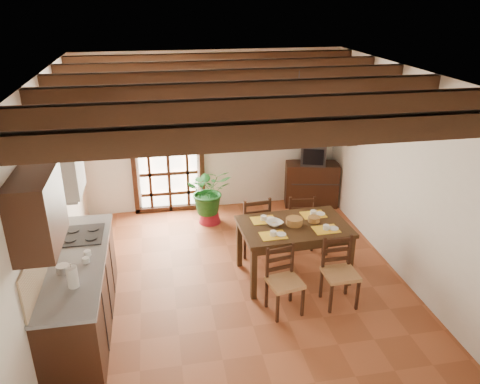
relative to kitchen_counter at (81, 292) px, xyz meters
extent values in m
plane|color=brown|center=(1.96, 0.60, -0.47)|extent=(5.00, 5.00, 0.00)
cube|color=silver|center=(1.96, 3.10, 0.93)|extent=(4.50, 0.02, 2.80)
cube|color=silver|center=(1.96, -1.90, 0.93)|extent=(4.50, 0.02, 2.80)
cube|color=silver|center=(-0.29, 0.60, 0.93)|extent=(0.02, 5.00, 2.80)
cube|color=silver|center=(4.21, 0.60, 0.93)|extent=(0.02, 5.00, 2.80)
cube|color=white|center=(1.96, 0.60, 2.33)|extent=(4.50, 5.00, 0.02)
cube|color=black|center=(1.96, -1.50, 2.22)|extent=(4.50, 0.14, 0.20)
cube|color=black|center=(1.96, -0.66, 2.22)|extent=(4.50, 0.14, 0.20)
cube|color=black|center=(1.96, 0.18, 2.22)|extent=(4.50, 0.14, 0.20)
cube|color=black|center=(1.96, 1.02, 2.22)|extent=(4.50, 0.14, 0.20)
cube|color=black|center=(1.96, 1.86, 2.22)|extent=(4.50, 0.14, 0.20)
cube|color=black|center=(1.96, 2.70, 2.22)|extent=(4.50, 0.14, 0.20)
cube|color=white|center=(1.16, 3.09, 0.63)|extent=(1.01, 0.02, 2.11)
cube|color=black|center=(1.16, 3.04, 1.77)|extent=(1.26, 0.10, 0.08)
cube|color=black|center=(0.57, 3.04, 0.63)|extent=(0.08, 0.10, 2.28)
cube|color=black|center=(1.75, 3.04, 0.63)|extent=(0.08, 0.10, 2.28)
cube|color=black|center=(1.16, 3.02, 0.63)|extent=(1.01, 0.03, 2.02)
cube|color=black|center=(0.01, 0.00, -0.03)|extent=(0.60, 2.20, 0.88)
cube|color=slate|center=(0.01, 0.00, 0.43)|extent=(0.64, 2.25, 0.04)
cube|color=tan|center=(-0.28, 0.00, 0.66)|extent=(0.02, 2.20, 0.50)
cube|color=black|center=(-0.12, -0.70, 1.38)|extent=(0.35, 0.80, 0.70)
cube|color=white|center=(-0.09, 0.55, 1.28)|extent=(0.38, 0.60, 0.50)
cube|color=silver|center=(-0.09, 0.55, 1.01)|extent=(0.32, 0.55, 0.04)
cube|color=black|center=(0.01, 0.55, 0.45)|extent=(0.50, 0.55, 0.02)
cylinder|color=white|center=(0.06, -0.55, 0.56)|extent=(0.11, 0.11, 0.24)
cylinder|color=silver|center=(-0.09, -0.25, 0.48)|extent=(0.14, 0.14, 0.10)
cube|color=#321F10|center=(2.72, 0.60, 0.29)|extent=(1.49, 1.00, 0.05)
cube|color=#321F10|center=(2.72, 0.60, 0.21)|extent=(1.34, 0.90, 0.10)
cube|color=#321F10|center=(3.36, 1.03, -0.11)|extent=(0.08, 0.08, 0.73)
cube|color=#321F10|center=(2.04, 0.97, -0.11)|extent=(0.08, 0.08, 0.73)
cube|color=#321F10|center=(3.40, 0.23, -0.11)|extent=(0.08, 0.08, 0.73)
cube|color=#321F10|center=(2.08, 0.17, -0.11)|extent=(0.08, 0.08, 0.73)
cube|color=#B37E4C|center=(2.39, -0.17, -0.05)|extent=(0.46, 0.44, 0.05)
cube|color=black|center=(2.36, -0.01, 0.16)|extent=(0.39, 0.11, 0.43)
cube|color=black|center=(2.39, -0.17, -0.26)|extent=(0.43, 0.42, 0.42)
cube|color=#B37E4C|center=(3.12, -0.14, -0.04)|extent=(0.41, 0.40, 0.05)
cube|color=black|center=(3.11, 0.03, 0.19)|extent=(0.41, 0.04, 0.45)
cube|color=black|center=(3.12, -0.14, -0.26)|extent=(0.39, 0.37, 0.44)
cube|color=#B37E4C|center=(2.32, 1.34, -0.01)|extent=(0.47, 0.45, 0.05)
cube|color=black|center=(2.34, 1.16, 0.23)|extent=(0.44, 0.07, 0.48)
cube|color=black|center=(2.32, 1.34, -0.24)|extent=(0.45, 0.43, 0.47)
cube|color=#B37E4C|center=(3.05, 1.37, -0.02)|extent=(0.47, 0.45, 0.05)
cube|color=black|center=(3.03, 1.20, 0.21)|extent=(0.42, 0.09, 0.46)
cube|color=black|center=(3.05, 1.37, -0.25)|extent=(0.45, 0.43, 0.45)
cube|color=yellow|center=(2.36, 0.37, 0.34)|extent=(0.33, 0.25, 0.01)
cube|color=yellow|center=(3.08, 0.37, 0.34)|extent=(0.33, 0.25, 0.01)
cube|color=yellow|center=(2.36, 0.83, 0.34)|extent=(0.33, 0.25, 0.01)
cube|color=yellow|center=(3.08, 0.83, 0.34)|extent=(0.33, 0.25, 0.01)
cylinder|color=olive|center=(2.72, 0.60, 0.39)|extent=(0.23, 0.23, 0.09)
imported|color=white|center=(2.46, 0.64, 0.34)|extent=(0.28, 0.28, 0.05)
cube|color=black|center=(3.73, 2.83, -0.07)|extent=(1.02, 0.61, 0.81)
cube|color=black|center=(3.73, 2.83, 0.53)|extent=(0.55, 0.52, 0.38)
cube|color=black|center=(3.73, 2.62, 0.53)|extent=(0.35, 0.13, 0.28)
cube|color=white|center=(3.46, 3.08, 1.28)|extent=(0.25, 0.03, 0.32)
cone|color=maroon|center=(1.79, 2.44, -0.36)|extent=(0.38, 0.38, 0.23)
imported|color=#144C19|center=(1.79, 2.44, 0.10)|extent=(1.97, 1.71, 2.14)
cube|color=black|center=(4.10, 2.20, 1.08)|extent=(0.20, 0.42, 0.03)
cube|color=black|center=(4.10, 2.03, 0.99)|extent=(0.18, 0.03, 0.18)
cube|color=black|center=(4.10, 2.37, 0.99)|extent=(0.18, 0.03, 0.18)
imported|color=#B2BFB2|center=(4.10, 2.20, 1.18)|extent=(0.15, 0.15, 0.15)
sphere|color=yellow|center=(4.10, 2.20, 1.39)|extent=(0.14, 0.14, 0.14)
cylinder|color=#144C19|center=(4.10, 2.20, 1.24)|extent=(0.01, 0.01, 0.28)
cube|color=brown|center=(4.18, 2.20, 1.58)|extent=(0.03, 0.32, 0.32)
cube|color=#C3B292|center=(4.17, 2.20, 1.58)|extent=(0.01, 0.26, 0.26)
cylinder|color=black|center=(2.72, 0.70, 1.98)|extent=(0.01, 0.01, 0.70)
cone|color=beige|center=(2.72, 0.70, 1.61)|extent=(0.36, 0.36, 0.14)
sphere|color=#FFD88C|center=(2.72, 0.70, 1.53)|extent=(0.09, 0.09, 0.09)
camera|label=1|loc=(0.98, -4.76, 3.19)|focal=35.00mm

